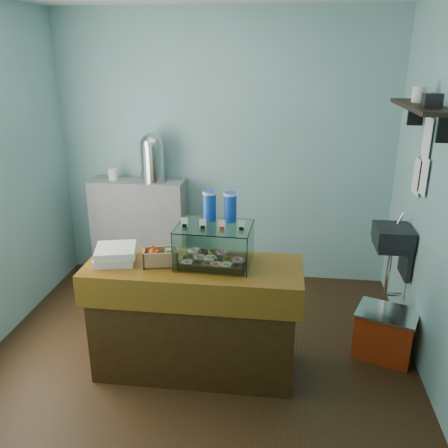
# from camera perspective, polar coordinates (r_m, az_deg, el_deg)

# --- Properties ---
(ground) EXTENTS (3.50, 3.50, 0.00)m
(ground) POSITION_cam_1_polar(r_m,az_deg,el_deg) (4.16, -2.75, -14.78)
(ground) COLOR black
(ground) RESTS_ON ground
(room_shell) EXTENTS (3.54, 3.04, 2.82)m
(room_shell) POSITION_cam_1_polar(r_m,az_deg,el_deg) (3.49, -2.78, 8.95)
(room_shell) COLOR #72A6A5
(room_shell) RESTS_ON ground
(counter) EXTENTS (1.60, 0.60, 0.90)m
(counter) POSITION_cam_1_polar(r_m,az_deg,el_deg) (3.70, -3.55, -11.17)
(counter) COLOR #3D230B
(counter) RESTS_ON ground
(back_shelf) EXTENTS (1.00, 0.32, 1.10)m
(back_shelf) POSITION_cam_1_polar(r_m,az_deg,el_deg) (5.25, -10.11, -0.64)
(back_shelf) COLOR gray
(back_shelf) RESTS_ON ground
(display_case) EXTENTS (0.56, 0.42, 0.51)m
(display_case) POSITION_cam_1_polar(r_m,az_deg,el_deg) (3.48, -1.12, -2.18)
(display_case) COLOR #351F10
(display_case) RESTS_ON counter
(condiment_crate) EXTENTS (0.28, 0.20, 0.16)m
(condiment_crate) POSITION_cam_1_polar(r_m,az_deg,el_deg) (3.50, -7.71, -4.00)
(condiment_crate) COLOR #AA8255
(condiment_crate) RESTS_ON counter
(pastry_boxes) EXTENTS (0.36, 0.35, 0.12)m
(pastry_boxes) POSITION_cam_1_polar(r_m,az_deg,el_deg) (3.62, -12.92, -3.56)
(pastry_boxes) COLOR white
(pastry_boxes) RESTS_ON counter
(coffee_urn) EXTENTS (0.28, 0.28, 0.51)m
(coffee_urn) POSITION_cam_1_polar(r_m,az_deg,el_deg) (4.96, -8.62, 8.10)
(coffee_urn) COLOR silver
(coffee_urn) RESTS_ON back_shelf
(red_cooler) EXTENTS (0.56, 0.50, 0.41)m
(red_cooler) POSITION_cam_1_polar(r_m,az_deg,el_deg) (4.19, 18.79, -12.35)
(red_cooler) COLOR #AF2D0E
(red_cooler) RESTS_ON ground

